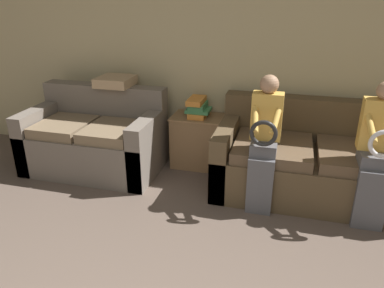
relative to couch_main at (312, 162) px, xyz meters
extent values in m
cube|color=#C6B789|center=(-0.87, 0.54, 0.96)|extent=(7.56, 0.06, 2.55)
cube|color=brown|center=(0.00, -0.04, -0.10)|extent=(1.87, 0.98, 0.43)
cube|color=brown|center=(0.00, 0.35, 0.34)|extent=(1.87, 0.20, 0.45)
cube|color=brown|center=(-0.86, -0.04, 0.01)|extent=(0.16, 0.98, 0.65)
cube|color=brown|center=(-0.39, -0.14, 0.17)|extent=(0.73, 0.74, 0.11)
cube|color=brown|center=(0.39, -0.14, 0.17)|extent=(0.73, 0.74, 0.11)
cube|color=#70665B|center=(-2.33, -0.10, -0.09)|extent=(1.46, 0.86, 0.46)
cube|color=#70665B|center=(-2.33, 0.23, 0.36)|extent=(1.46, 0.20, 0.44)
cube|color=#70665B|center=(-2.98, -0.10, 0.02)|extent=(0.16, 0.86, 0.67)
cube|color=#70665B|center=(-1.68, -0.10, 0.02)|extent=(0.16, 0.86, 0.67)
cube|color=#7A664C|center=(-2.62, -0.20, 0.20)|extent=(0.54, 0.62, 0.11)
cube|color=#7A664C|center=(-2.05, -0.20, 0.20)|extent=(0.54, 0.62, 0.11)
cube|color=#56565B|center=(-0.46, -0.53, -0.05)|extent=(0.23, 0.10, 0.54)
cube|color=#56565B|center=(-0.46, -0.39, 0.28)|extent=(0.23, 0.28, 0.11)
cube|color=gold|center=(-0.46, -0.32, 0.55)|extent=(0.27, 0.14, 0.43)
sphere|color=#A37A5B|center=(-0.46, -0.32, 0.83)|extent=(0.16, 0.16, 0.16)
torus|color=black|center=(-0.46, -0.59, 0.48)|extent=(0.23, 0.04, 0.23)
cylinder|color=gold|center=(-0.55, -0.46, 0.58)|extent=(0.10, 0.31, 0.23)
cylinder|color=gold|center=(-0.37, -0.46, 0.58)|extent=(0.10, 0.31, 0.23)
cube|color=#56565B|center=(0.46, -0.53, -0.05)|extent=(0.25, 0.10, 0.54)
cube|color=#56565B|center=(0.46, -0.39, 0.28)|extent=(0.25, 0.28, 0.11)
cube|color=gold|center=(0.46, -0.32, 0.55)|extent=(0.30, 0.14, 0.44)
torus|color=silver|center=(0.46, -0.59, 0.49)|extent=(0.24, 0.04, 0.24)
cylinder|color=gold|center=(0.36, -0.46, 0.58)|extent=(0.11, 0.31, 0.24)
cube|color=olive|center=(-1.25, 0.29, -0.02)|extent=(0.55, 0.39, 0.59)
cube|color=#9A724A|center=(-1.25, 0.29, 0.27)|extent=(0.57, 0.41, 0.02)
cube|color=orange|center=(-1.24, 0.28, 0.31)|extent=(0.18, 0.27, 0.06)
cube|color=#3D8451|center=(-1.23, 0.28, 0.35)|extent=(0.26, 0.24, 0.04)
cube|color=#3D8451|center=(-1.24, 0.29, 0.40)|extent=(0.17, 0.28, 0.06)
cube|color=orange|center=(-1.26, 0.28, 0.46)|extent=(0.16, 0.31, 0.06)
cube|color=tan|center=(-2.18, 0.23, 0.63)|extent=(0.38, 0.38, 0.10)
camera|label=1|loc=(-0.28, -3.53, 1.60)|focal=35.00mm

